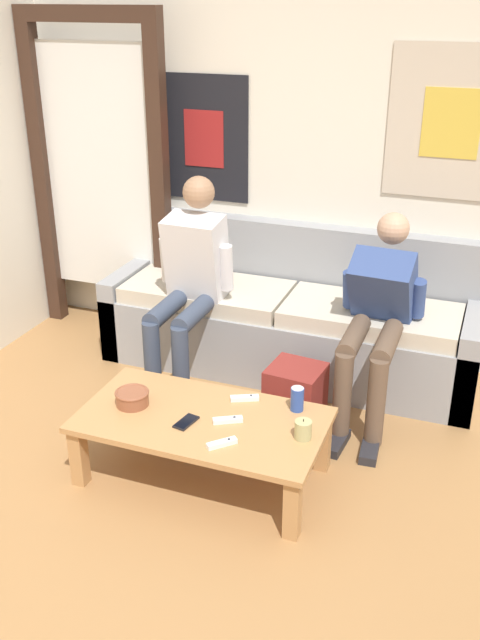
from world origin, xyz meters
The scene contains 15 objects.
ground_plane centered at (0.00, 0.00, 0.00)m, with size 18.00×18.00×0.00m, color #9E7042.
wall_back centered at (0.00, 2.41, 1.28)m, with size 10.00×0.07×2.55m.
door_frame centered at (-1.51, 2.19, 1.20)m, with size 1.00×0.10×2.15m.
couch centered at (-0.12, 2.06, 0.30)m, with size 2.34×0.70×0.88m.
coffee_table centered at (-0.18, 0.78, 0.29)m, with size 1.20×0.65×0.34m.
person_seated_adult centered at (-0.63, 1.67, 0.68)m, with size 0.47×0.80×1.25m.
person_seated_teen centered at (0.48, 1.71, 0.61)m, with size 0.47×0.96×1.10m.
backpack centered at (0.12, 1.38, 0.17)m, with size 0.32×0.33×0.36m.
ceramic_bowl centered at (-0.55, 0.77, 0.38)m, with size 0.17×0.17×0.08m.
pillar_candle centered at (0.33, 0.79, 0.39)m, with size 0.08×0.08×0.10m.
drink_can_blue centered at (0.23, 1.01, 0.40)m, with size 0.07×0.07×0.12m.
game_controller_near_left centered at (-0.04, 1.01, 0.35)m, with size 0.14×0.09×0.03m.
game_controller_near_right centered at (-0.05, 0.79, 0.35)m, with size 0.14×0.10×0.03m.
game_controller_far_center centered at (0.00, 0.60, 0.35)m, with size 0.13×0.13×0.03m.
cell_phone centered at (-0.23, 0.71, 0.35)m, with size 0.09×0.15×0.01m.
Camera 1 is at (1.03, -1.90, 2.22)m, focal length 40.00 mm.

